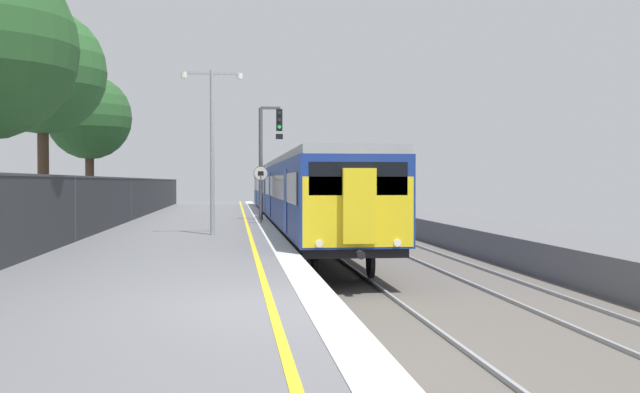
% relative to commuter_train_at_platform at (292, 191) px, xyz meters
% --- Properties ---
extents(ground, '(17.40, 110.00, 1.21)m').
position_rel_commuter_train_at_platform_xyz_m(ground, '(0.54, -27.19, -1.88)').
color(ground, slate).
extents(commuter_train_at_platform, '(2.83, 40.71, 3.81)m').
position_rel_commuter_train_at_platform_xyz_m(commuter_train_at_platform, '(0.00, 0.00, 0.00)').
color(commuter_train_at_platform, navy).
rests_on(commuter_train_at_platform, ground).
extents(signal_gantry, '(1.10, 0.24, 5.17)m').
position_rel_commuter_train_at_platform_xyz_m(signal_gantry, '(-1.48, -3.71, 1.96)').
color(signal_gantry, '#47474C').
rests_on(signal_gantry, ground).
extents(speed_limit_sign, '(0.59, 0.08, 2.39)m').
position_rel_commuter_train_at_platform_xyz_m(speed_limit_sign, '(-1.85, -6.47, 0.27)').
color(speed_limit_sign, '#59595B').
rests_on(speed_limit_sign, ground).
extents(platform_lamp_mid, '(2.00, 0.20, 5.40)m').
position_rel_commuter_train_at_platform_xyz_m(platform_lamp_mid, '(-3.67, -13.03, 1.94)').
color(platform_lamp_mid, '#93999E').
rests_on(platform_lamp_mid, ground).
extents(background_tree_centre, '(4.49, 4.49, 7.95)m').
position_rel_commuter_train_at_platform_xyz_m(background_tree_centre, '(-9.73, -10.18, 4.26)').
color(background_tree_centre, '#473323').
rests_on(background_tree_centre, ground).
extents(background_tree_right, '(4.06, 4.08, 6.90)m').
position_rel_commuter_train_at_platform_xyz_m(background_tree_right, '(-9.92, -0.49, 3.43)').
color(background_tree_right, '#473323').
rests_on(background_tree_right, ground).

